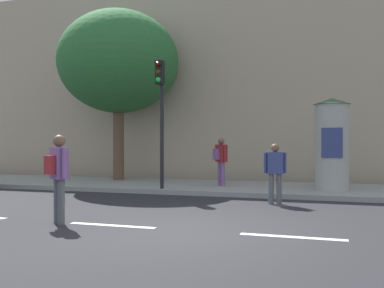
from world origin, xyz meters
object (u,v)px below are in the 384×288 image
poster_column (332,143)px  street_tree (118,62)px  traffic_light (161,102)px  pedestrian_near_pole (275,168)px  pedestrian_tallest (58,171)px  pedestrian_in_dark_shirt (221,157)px

poster_column → street_tree: size_ratio=0.43×
traffic_light → pedestrian_near_pole: 4.41m
poster_column → traffic_light: bearing=-165.2°
pedestrian_near_pole → pedestrian_tallest: 5.58m
poster_column → street_tree: (-8.02, 1.30, 3.20)m
pedestrian_tallest → traffic_light: bearing=89.9°
pedestrian_near_pole → traffic_light: bearing=161.0°
traffic_light → pedestrian_in_dark_shirt: traffic_light is taller
traffic_light → pedestrian_near_pole: bearing=-19.0°
pedestrian_tallest → pedestrian_in_dark_shirt: pedestrian_in_dark_shirt is taller
pedestrian_near_pole → street_tree: bearing=149.0°
poster_column → pedestrian_in_dark_shirt: 3.63m
traffic_light → pedestrian_tallest: size_ratio=2.29×
traffic_light → pedestrian_in_dark_shirt: size_ratio=2.50×
street_tree → pedestrian_near_pole: street_tree is taller
street_tree → pedestrian_in_dark_shirt: size_ratio=4.12×
street_tree → pedestrian_tallest: bearing=-70.6°
street_tree → pedestrian_tallest: street_tree is taller
traffic_light → pedestrian_tallest: traffic_light is taller
street_tree → traffic_light: bearing=-43.1°
poster_column → pedestrian_tallest: bearing=-127.3°
traffic_light → poster_column: 5.50m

